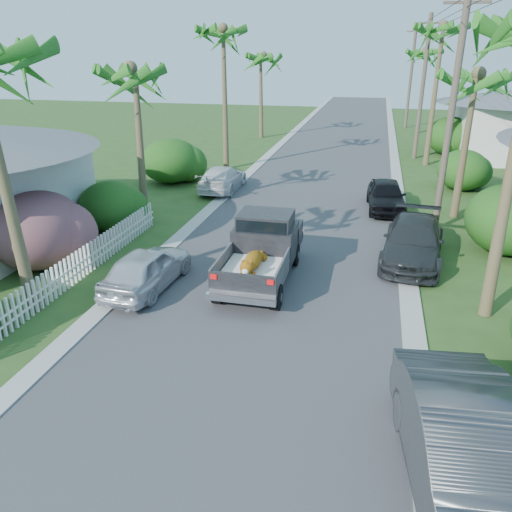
% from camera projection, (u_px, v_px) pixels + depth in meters
% --- Properties ---
extents(ground, '(120.00, 120.00, 0.00)m').
position_uv_depth(ground, '(204.00, 417.00, 10.08)').
color(ground, '#294A1B').
rests_on(ground, ground).
extents(road, '(8.00, 100.00, 0.02)m').
position_uv_depth(road, '(327.00, 163.00, 32.56)').
color(road, '#38383A').
rests_on(road, ground).
extents(curb_left, '(0.60, 100.00, 0.06)m').
position_uv_depth(curb_left, '(263.00, 160.00, 33.46)').
color(curb_left, '#A5A39E').
rests_on(curb_left, ground).
extents(curb_right, '(0.60, 100.00, 0.06)m').
position_uv_depth(curb_right, '(395.00, 166.00, 31.64)').
color(curb_right, '#A5A39E').
rests_on(curb_right, ground).
extents(pickup_truck, '(1.98, 5.12, 2.06)m').
position_uv_depth(pickup_truck, '(264.00, 246.00, 16.07)').
color(pickup_truck, black).
rests_on(pickup_truck, ground).
extents(parked_car_rn, '(2.41, 5.32, 1.69)m').
position_uv_depth(parked_car_rn, '(470.00, 458.00, 7.96)').
color(parked_car_rn, '#313437').
rests_on(parked_car_rn, ground).
extents(parked_car_rm, '(2.49, 5.02, 1.40)m').
position_uv_depth(parked_car_rm, '(413.00, 242.00, 17.33)').
color(parked_car_rm, '#272A2B').
rests_on(parked_car_rm, ground).
extents(parked_car_rf, '(1.90, 4.11, 1.36)m').
position_uv_depth(parked_car_rf, '(386.00, 196.00, 22.85)').
color(parked_car_rf, black).
rests_on(parked_car_rf, ground).
extents(parked_car_ln, '(1.79, 3.94, 1.31)m').
position_uv_depth(parked_car_ln, '(147.00, 269.00, 15.29)').
color(parked_car_ln, silver).
rests_on(parked_car_ln, ground).
extents(parked_car_lf, '(1.80, 4.35, 1.26)m').
position_uv_depth(parked_car_lf, '(222.00, 179.00, 26.10)').
color(parked_car_lf, silver).
rests_on(parked_car_lf, ground).
extents(palm_l_b, '(4.40, 4.40, 7.40)m').
position_uv_depth(palm_l_b, '(133.00, 69.00, 19.96)').
color(palm_l_b, brown).
rests_on(palm_l_b, ground).
extents(palm_l_c, '(4.40, 4.40, 9.20)m').
position_uv_depth(palm_l_c, '(223.00, 30.00, 28.11)').
color(palm_l_c, brown).
rests_on(palm_l_c, ground).
extents(palm_l_d, '(4.40, 4.40, 7.70)m').
position_uv_depth(palm_l_d, '(261.00, 56.00, 39.57)').
color(palm_l_d, brown).
rests_on(palm_l_d, ground).
extents(palm_r_b, '(4.40, 4.40, 7.20)m').
position_uv_depth(palm_r_b, '(476.00, 75.00, 19.90)').
color(palm_r_b, brown).
rests_on(palm_r_b, ground).
extents(palm_r_c, '(4.40, 4.40, 9.40)m').
position_uv_depth(palm_r_c, '(443.00, 27.00, 29.05)').
color(palm_r_c, brown).
rests_on(palm_r_c, ground).
extents(palm_r_d, '(4.40, 4.40, 8.00)m').
position_uv_depth(palm_r_d, '(427.00, 51.00, 42.10)').
color(palm_r_d, brown).
rests_on(palm_r_d, ground).
extents(shrub_l_b, '(3.00, 3.30, 2.60)m').
position_uv_depth(shrub_l_b, '(38.00, 230.00, 16.63)').
color(shrub_l_b, '#B71A6D').
rests_on(shrub_l_b, ground).
extents(shrub_l_c, '(2.40, 2.64, 2.00)m').
position_uv_depth(shrub_l_c, '(110.00, 206.00, 20.26)').
color(shrub_l_c, '#1B4513').
rests_on(shrub_l_c, ground).
extents(shrub_l_d, '(3.20, 3.52, 2.40)m').
position_uv_depth(shrub_l_d, '(171.00, 161.00, 27.50)').
color(shrub_l_d, '#1B4513').
rests_on(shrub_l_d, ground).
extents(shrub_r_b, '(3.00, 3.30, 2.50)m').
position_uv_depth(shrub_r_b, '(509.00, 219.00, 17.85)').
color(shrub_r_b, '#1B4513').
rests_on(shrub_r_b, ground).
extents(shrub_r_c, '(2.60, 2.86, 2.10)m').
position_uv_depth(shrub_r_c, '(463.00, 170.00, 26.08)').
color(shrub_r_c, '#1B4513').
rests_on(shrub_r_c, ground).
extents(shrub_r_d, '(3.20, 3.52, 2.60)m').
position_uv_depth(shrub_r_d, '(450.00, 136.00, 34.87)').
color(shrub_r_d, '#1B4513').
rests_on(shrub_r_d, ground).
extents(picket_fence, '(0.10, 11.00, 1.00)m').
position_uv_depth(picket_fence, '(82.00, 263.00, 16.11)').
color(picket_fence, white).
rests_on(picket_fence, ground).
extents(utility_pole_b, '(1.60, 0.26, 9.00)m').
position_uv_depth(utility_pole_b, '(451.00, 115.00, 18.83)').
color(utility_pole_b, brown).
rests_on(utility_pole_b, ground).
extents(utility_pole_c, '(1.60, 0.26, 9.00)m').
position_uv_depth(utility_pole_c, '(423.00, 88.00, 32.32)').
color(utility_pole_c, brown).
rests_on(utility_pole_c, ground).
extents(utility_pole_d, '(1.60, 0.26, 9.00)m').
position_uv_depth(utility_pole_d, '(411.00, 76.00, 45.81)').
color(utility_pole_d, brown).
rests_on(utility_pole_d, ground).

